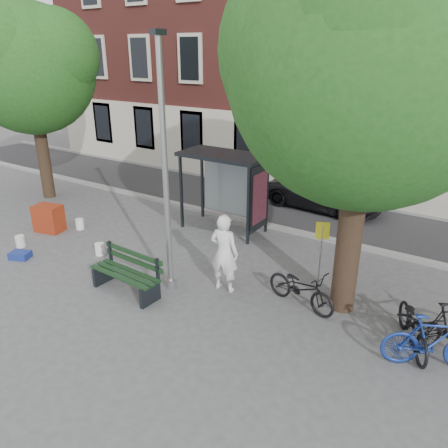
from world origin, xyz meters
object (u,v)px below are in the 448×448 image
at_px(bike_b, 433,341).
at_px(bike_c, 414,325).
at_px(painter, 224,253).
at_px(lamppost, 166,184).
at_px(bike_a, 301,288).
at_px(bus_shelter, 235,176).
at_px(red_stand, 49,218).
at_px(notice_sign, 321,242).
at_px(bench, 127,275).
at_px(car_dark, 325,193).

relative_size(bike_b, bike_c, 1.00).
height_order(painter, bike_b, painter).
bearing_deg(lamppost, bike_a, 17.63).
height_order(lamppost, bike_c, lamppost).
distance_m(lamppost, bike_c, 6.20).
distance_m(bus_shelter, red_stand, 6.41).
distance_m(lamppost, bike_b, 6.52).
xyz_separation_m(lamppost, notice_sign, (3.25, 1.85, -1.41)).
distance_m(painter, bike_b, 4.95).
distance_m(painter, bike_c, 4.53).
xyz_separation_m(bench, bike_a, (3.92, 1.76, 0.02)).
bearing_deg(red_stand, car_dark, 46.18).
bearing_deg(bike_a, car_dark, 30.39).
bearing_deg(bike_a, lamppost, 121.38).
bearing_deg(car_dark, bus_shelter, 159.58).
distance_m(car_dark, red_stand, 10.00).
bearing_deg(bus_shelter, bench, -91.92).
relative_size(bike_a, bike_c, 0.99).
distance_m(bus_shelter, bike_c, 7.23).
relative_size(bus_shelter, painter, 1.40).
height_order(bike_a, bike_c, bike_c).
bearing_deg(bike_b, notice_sign, 37.42).
xyz_separation_m(car_dark, red_stand, (-6.92, -7.21, -0.16)).
relative_size(bus_shelter, red_stand, 3.17).
distance_m(lamppost, bike_a, 4.02).
bearing_deg(red_stand, lamppost, -6.65).
bearing_deg(bike_b, lamppost, 67.95).
bearing_deg(red_stand, bike_b, -1.36).
relative_size(bike_a, bike_b, 0.99).
relative_size(bus_shelter, notice_sign, 1.50).
bearing_deg(bus_shelter, car_dark, 65.82).
distance_m(bike_a, bike_b, 3.03).
height_order(bench, bike_c, bench).
relative_size(bike_c, red_stand, 2.10).
bearing_deg(lamppost, notice_sign, 29.63).
relative_size(lamppost, painter, 2.99).
bearing_deg(bike_c, bike_b, -75.28).
bearing_deg(car_dark, red_stand, 139.94).
xyz_separation_m(lamppost, bike_c, (5.70, 0.87, -2.29)).
bearing_deg(bike_c, notice_sign, 131.37).
bearing_deg(lamppost, bike_c, 8.68).
relative_size(bike_a, car_dark, 0.43).
xyz_separation_m(painter, bench, (-1.97, -1.43, -0.55)).
bearing_deg(bus_shelter, red_stand, -146.72).
bearing_deg(bike_b, bike_a, 52.73).
xyz_separation_m(lamppost, bike_b, (6.12, 0.40, -2.21)).
relative_size(lamppost, bench, 3.01).
xyz_separation_m(bus_shelter, notice_sign, (3.86, -2.26, -0.55)).
height_order(bike_c, red_stand, bike_c).
bearing_deg(lamppost, red_stand, 173.35).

